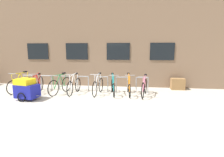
% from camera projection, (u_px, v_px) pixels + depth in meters
% --- Properties ---
extents(ground_plane, '(42.00, 42.00, 0.00)m').
position_uv_depth(ground_plane, '(82.00, 102.00, 7.10)').
color(ground_plane, '#B2ADA0').
extents(storefront_building, '(28.00, 6.92, 6.85)m').
position_uv_depth(storefront_building, '(107.00, 32.00, 13.05)').
color(storefront_building, '#7A604C').
rests_on(storefront_building, ground).
extents(bike_rack, '(6.62, 0.05, 0.78)m').
position_uv_depth(bike_rack, '(83.00, 82.00, 8.94)').
color(bike_rack, gray).
rests_on(bike_rack, ground).
extents(bicycle_teal, '(0.51, 1.71, 1.01)m').
position_uv_depth(bicycle_teal, '(113.00, 86.00, 8.28)').
color(bicycle_teal, black).
rests_on(bicycle_teal, ground).
extents(bicycle_silver, '(0.44, 1.75, 1.03)m').
position_uv_depth(bicycle_silver, '(98.00, 86.00, 8.31)').
color(bicycle_silver, black).
rests_on(bicycle_silver, ground).
extents(bicycle_green, '(0.56, 1.71, 1.01)m').
position_uv_depth(bicycle_green, '(60.00, 85.00, 8.40)').
color(bicycle_green, black).
rests_on(bicycle_green, ground).
extents(bicycle_orange, '(0.44, 1.73, 1.03)m').
position_uv_depth(bicycle_orange, '(129.00, 87.00, 8.20)').
color(bicycle_orange, black).
rests_on(bicycle_orange, ground).
extents(bicycle_pink, '(0.48, 1.71, 0.98)m').
position_uv_depth(bicycle_pink, '(144.00, 87.00, 8.01)').
color(bicycle_pink, black).
rests_on(bicycle_pink, ground).
extents(bicycle_red, '(0.49, 1.69, 1.01)m').
position_uv_depth(bicycle_red, '(37.00, 85.00, 8.59)').
color(bicycle_red, black).
rests_on(bicycle_red, ground).
extents(bicycle_white, '(0.44, 1.72, 1.02)m').
position_uv_depth(bicycle_white, '(74.00, 86.00, 8.42)').
color(bicycle_white, black).
rests_on(bicycle_white, ground).
extents(bicycle_yellow, '(0.48, 1.69, 1.04)m').
position_uv_depth(bicycle_yellow, '(21.00, 84.00, 8.74)').
color(bicycle_yellow, black).
rests_on(bicycle_yellow, ground).
extents(bike_trailer, '(1.48, 0.76, 0.92)m').
position_uv_depth(bike_trailer, '(27.00, 89.00, 7.33)').
color(bike_trailer, navy).
rests_on(bike_trailer, ground).
extents(planter_box, '(0.70, 0.44, 0.60)m').
position_uv_depth(planter_box, '(178.00, 84.00, 9.29)').
color(planter_box, olive).
rests_on(planter_box, ground).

